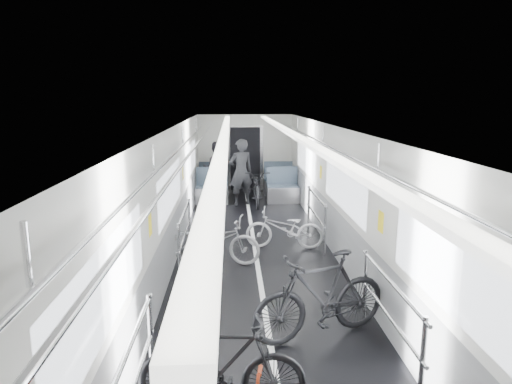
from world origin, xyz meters
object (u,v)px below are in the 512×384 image
bike_right_near (321,295)px  person_seated (216,169)px  bike_left_mid (222,366)px  person_standing (241,172)px  bike_left_far (215,240)px  bike_right_mid (284,229)px  bike_aisle (257,187)px

bike_right_near → person_seated: bearing=170.8°
bike_left_mid → person_standing: bearing=1.9°
bike_left_far → bike_right_mid: 1.53m
bike_aisle → bike_right_near: bearing=-87.0°
person_standing → person_seated: (-0.72, 1.22, -0.09)m
person_seated → person_standing: bearing=121.6°
bike_left_mid → person_seated: size_ratio=0.96×
bike_right_near → person_seated: (-1.54, 8.44, 0.27)m
bike_left_mid → person_standing: size_ratio=0.87×
person_seated → bike_right_near: bearing=101.3°
bike_aisle → bike_right_mid: bearing=-85.0°
bike_left_far → bike_right_near: (1.38, -2.67, 0.12)m
person_seated → bike_aisle: bearing=134.4°
bike_left_far → person_seated: 5.79m
bike_right_mid → person_seated: bearing=-154.9°
bike_right_mid → bike_right_near: bearing=9.5°
bike_left_mid → bike_aisle: size_ratio=0.84×
bike_right_near → person_standing: 7.28m
person_standing → bike_right_mid: bearing=83.8°
person_standing → person_seated: size_ratio=1.11×
bike_right_near → bike_right_mid: (-0.05, 3.42, -0.15)m
bike_left_mid → person_seated: person_seated is taller
person_standing → bike_left_far: bearing=65.3°
bike_right_near → bike_aisle: bike_right_near is taller
bike_right_near → bike_aisle: bearing=163.6°
bike_aisle → person_standing: person_standing is taller
bike_aisle → person_standing: 0.60m
bike_left_far → bike_right_mid: bearing=-47.2°
bike_right_near → bike_aisle: 7.24m
bike_left_far → bike_right_near: size_ratio=0.90×
bike_left_far → bike_aisle: (1.00, 4.55, 0.06)m
bike_aisle → person_seated: size_ratio=1.15×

